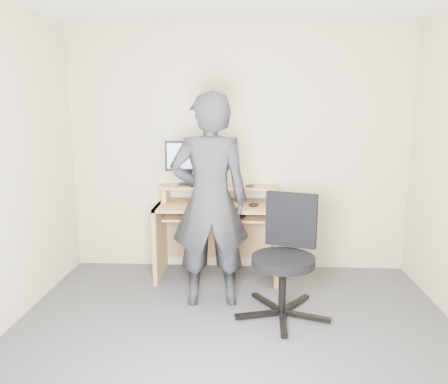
# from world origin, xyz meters

# --- Properties ---
(ground) EXTENTS (3.50, 3.50, 0.00)m
(ground) POSITION_xyz_m (0.00, 0.00, 0.00)
(ground) COLOR #4F4F54
(ground) RESTS_ON ground
(back_wall) EXTENTS (3.50, 0.02, 2.50)m
(back_wall) POSITION_xyz_m (0.00, 1.75, 1.25)
(back_wall) COLOR beige
(back_wall) RESTS_ON ground
(desk) EXTENTS (1.20, 0.60, 0.91)m
(desk) POSITION_xyz_m (-0.20, 1.53, 0.55)
(desk) COLOR tan
(desk) RESTS_ON ground
(monitor) EXTENTS (0.48, 0.13, 0.45)m
(monitor) POSITION_xyz_m (-0.50, 1.62, 1.18)
(monitor) COLOR black
(monitor) RESTS_ON desk
(external_drive) EXTENTS (0.10, 0.14, 0.20)m
(external_drive) POSITION_xyz_m (-0.29, 1.61, 1.01)
(external_drive) COLOR black
(external_drive) RESTS_ON desk
(travel_mug) EXTENTS (0.08, 0.08, 0.17)m
(travel_mug) POSITION_xyz_m (-0.13, 1.59, 0.99)
(travel_mug) COLOR #B1B1B5
(travel_mug) RESTS_ON desk
(smartphone) EXTENTS (0.10, 0.14, 0.01)m
(smartphone) POSITION_xyz_m (0.13, 1.57, 0.92)
(smartphone) COLOR black
(smartphone) RESTS_ON desk
(charger) EXTENTS (0.05, 0.05, 0.03)m
(charger) POSITION_xyz_m (-0.45, 1.50, 0.93)
(charger) COLOR black
(charger) RESTS_ON desk
(headphones) EXTENTS (0.19, 0.19, 0.06)m
(headphones) POSITION_xyz_m (-0.36, 1.67, 0.92)
(headphones) COLOR silver
(headphones) RESTS_ON desk
(keyboard) EXTENTS (0.49, 0.33, 0.03)m
(keyboard) POSITION_xyz_m (-0.16, 1.36, 0.67)
(keyboard) COLOR black
(keyboard) RESTS_ON desk
(mouse) EXTENTS (0.11, 0.08, 0.04)m
(mouse) POSITION_xyz_m (0.16, 1.35, 0.77)
(mouse) COLOR black
(mouse) RESTS_ON desk
(office_chair) EXTENTS (0.77, 0.74, 0.97)m
(office_chair) POSITION_xyz_m (0.41, 0.66, 0.53)
(office_chair) COLOR black
(office_chair) RESTS_ON ground
(person) EXTENTS (0.71, 0.51, 1.82)m
(person) POSITION_xyz_m (-0.22, 0.83, 0.91)
(person) COLOR black
(person) RESTS_ON ground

